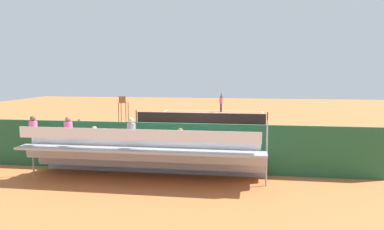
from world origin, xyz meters
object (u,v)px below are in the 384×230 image
(tennis_net, at_px, (200,118))
(tennis_player, at_px, (221,102))
(tennis_racket, at_px, (216,112))
(umpire_chair, at_px, (123,107))
(tennis_ball_near, at_px, (198,114))
(equipment_bag, at_px, (164,163))
(bleacher_stand, at_px, (141,155))
(tennis_ball_far, at_px, (233,116))
(courtside_bench, at_px, (201,155))
(line_judge, at_px, (75,140))

(tennis_net, bearing_deg, tennis_player, -94.65)
(tennis_net, relative_size, tennis_racket, 17.57)
(umpire_chair, distance_m, tennis_ball_near, 8.91)
(equipment_bag, xyz_separation_m, tennis_ball_near, (1.46, -20.76, -0.15))
(tennis_net, distance_m, tennis_ball_near, 7.48)
(bleacher_stand, distance_m, tennis_ball_near, 22.80)
(tennis_ball_far, bearing_deg, tennis_ball_near, -17.42)
(tennis_net, distance_m, bleacher_stand, 15.40)
(bleacher_stand, relative_size, courtside_bench, 5.03)
(umpire_chair, xyz_separation_m, equipment_bag, (-6.46, 13.50, -1.13))
(umpire_chair, bearing_deg, equipment_bag, 115.57)
(tennis_ball_far, relative_size, line_judge, 0.03)
(tennis_racket, bearing_deg, tennis_ball_far, 122.04)
(tennis_net, height_order, tennis_ball_far, tennis_net)
(tennis_player, bearing_deg, tennis_net, 85.35)
(tennis_net, xyz_separation_m, tennis_racket, (-0.37, -9.22, -0.49))
(tennis_player, distance_m, line_judge, 23.37)
(tennis_net, xyz_separation_m, tennis_player, (-0.80, -9.86, 0.51))
(bleacher_stand, bearing_deg, courtside_bench, -133.24)
(tennis_net, xyz_separation_m, tennis_ball_far, (-2.19, -6.30, -0.47))
(line_judge, bearing_deg, tennis_ball_near, -97.64)
(bleacher_stand, distance_m, courtside_bench, 2.94)
(tennis_racket, height_order, tennis_ball_far, tennis_ball_far)
(equipment_bag, bearing_deg, tennis_player, -91.34)
(bleacher_stand, bearing_deg, tennis_ball_near, -87.31)
(umpire_chair, relative_size, line_judge, 1.11)
(bleacher_stand, bearing_deg, tennis_ball_far, -96.11)
(tennis_net, bearing_deg, line_judge, 73.20)
(tennis_ball_near, xyz_separation_m, tennis_ball_far, (-3.39, 1.06, 0.00))
(courtside_bench, bearing_deg, tennis_ball_far, -90.94)
(tennis_player, distance_m, tennis_racket, 1.26)
(equipment_bag, bearing_deg, bleacher_stand, 79.08)
(tennis_racket, bearing_deg, line_judge, 79.06)
(courtside_bench, bearing_deg, equipment_bag, 4.55)
(equipment_bag, bearing_deg, tennis_ball_far, -95.61)
(courtside_bench, bearing_deg, umpire_chair, -58.88)
(tennis_net, xyz_separation_m, courtside_bench, (-1.87, 13.27, 0.06))
(tennis_net, bearing_deg, tennis_ball_near, -80.76)
(tennis_player, relative_size, tennis_ball_near, 29.18)
(tennis_player, bearing_deg, tennis_ball_far, 111.35)
(equipment_bag, height_order, tennis_ball_near, equipment_bag)
(equipment_bag, distance_m, tennis_ball_far, 19.79)
(equipment_bag, relative_size, tennis_racket, 1.54)
(bleacher_stand, relative_size, equipment_bag, 10.07)
(tennis_player, relative_size, tennis_ball_far, 29.18)
(tennis_racket, bearing_deg, tennis_player, -124.45)
(bleacher_stand, height_order, courtside_bench, bleacher_stand)
(tennis_net, height_order, tennis_racket, tennis_net)
(courtside_bench, bearing_deg, line_judge, -2.45)
(umpire_chair, relative_size, tennis_ball_far, 32.42)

